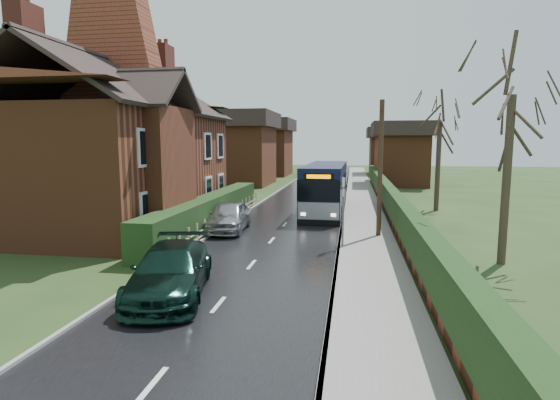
% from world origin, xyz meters
% --- Properties ---
extents(ground, '(140.00, 140.00, 0.00)m').
position_xyz_m(ground, '(0.00, 0.00, 0.00)').
color(ground, '#364E21').
rests_on(ground, ground).
extents(road, '(6.00, 100.00, 0.02)m').
position_xyz_m(road, '(0.00, 10.00, 0.01)').
color(road, black).
rests_on(road, ground).
extents(pavement, '(2.50, 100.00, 0.14)m').
position_xyz_m(pavement, '(4.25, 10.00, 0.07)').
color(pavement, slate).
rests_on(pavement, ground).
extents(kerb_right, '(0.12, 100.00, 0.14)m').
position_xyz_m(kerb_right, '(3.05, 10.00, 0.07)').
color(kerb_right, gray).
rests_on(kerb_right, ground).
extents(kerb_left, '(0.12, 100.00, 0.10)m').
position_xyz_m(kerb_left, '(-3.05, 10.00, 0.05)').
color(kerb_left, gray).
rests_on(kerb_left, ground).
extents(front_hedge, '(1.20, 16.00, 1.60)m').
position_xyz_m(front_hedge, '(-3.90, 5.00, 0.80)').
color(front_hedge, black).
rests_on(front_hedge, ground).
extents(picket_fence, '(0.10, 16.00, 0.90)m').
position_xyz_m(picket_fence, '(-3.15, 5.00, 0.45)').
color(picket_fence, gray).
rests_on(picket_fence, ground).
extents(right_wall_hedge, '(0.60, 50.00, 1.80)m').
position_xyz_m(right_wall_hedge, '(5.80, 10.00, 1.02)').
color(right_wall_hedge, brown).
rests_on(right_wall_hedge, ground).
extents(brick_house, '(9.30, 14.60, 10.30)m').
position_xyz_m(brick_house, '(-8.73, 4.78, 4.38)').
color(brick_house, brown).
rests_on(brick_house, ground).
extents(bus, '(2.48, 10.12, 3.06)m').
position_xyz_m(bus, '(1.90, 10.76, 1.52)').
color(bus, black).
rests_on(bus, ground).
extents(car_silver, '(2.04, 4.52, 1.51)m').
position_xyz_m(car_silver, '(-2.53, 3.92, 0.75)').
color(car_silver, '#B4B5B9').
rests_on(car_silver, ground).
extents(car_green, '(3.03, 5.27, 1.44)m').
position_xyz_m(car_green, '(-1.60, -5.41, 0.72)').
color(car_green, black).
rests_on(car_green, ground).
extents(car_distant, '(1.77, 4.04, 1.29)m').
position_xyz_m(car_distant, '(1.31, 38.74, 0.65)').
color(car_distant, black).
rests_on(car_distant, ground).
extents(bus_stop_sign, '(0.11, 0.46, 3.01)m').
position_xyz_m(bus_stop_sign, '(3.20, 1.04, 1.98)').
color(bus_stop_sign, slate).
rests_on(bus_stop_sign, ground).
extents(telegraph_pole, '(0.22, 0.82, 6.32)m').
position_xyz_m(telegraph_pole, '(4.80, 3.36, 3.20)').
color(telegraph_pole, '#332216').
rests_on(telegraph_pole, ground).
extents(tree_right_near, '(4.02, 4.02, 8.68)m').
position_xyz_m(tree_right_near, '(9.00, -0.32, 6.49)').
color(tree_right_near, '#352B1F').
rests_on(tree_right_near, ground).
extents(tree_right_far, '(4.24, 4.24, 8.19)m').
position_xyz_m(tree_right_far, '(9.00, 12.45, 6.12)').
color(tree_right_far, '#32241D').
rests_on(tree_right_far, ground).
extents(tree_house_side, '(4.92, 4.92, 11.18)m').
position_xyz_m(tree_house_side, '(-12.04, 10.29, 8.35)').
color(tree_house_side, '#3D2F24').
rests_on(tree_house_side, ground).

